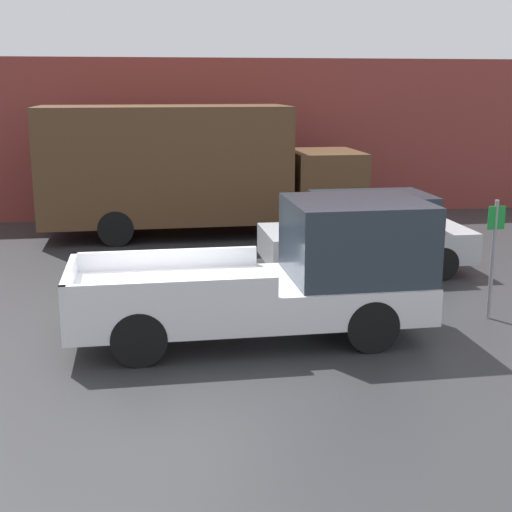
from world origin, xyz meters
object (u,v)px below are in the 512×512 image
parking_sign (493,252)px  delivery_truck (189,167)px  pickup_truck (290,274)px  car (367,233)px  newspaper_box (169,203)px

parking_sign → delivery_truck: bearing=119.9°
pickup_truck → car: (2.49, 3.67, -0.17)m
newspaper_box → parking_sign: bearing=-63.9°
delivery_truck → parking_sign: (4.62, -8.04, -0.64)m
newspaper_box → delivery_truck: bearing=-79.1°
pickup_truck → parking_sign: bearing=4.0°
delivery_truck → newspaper_box: (-0.45, 2.31, -1.32)m
delivery_truck → newspaper_box: bearing=100.9°
car → newspaper_box: 7.98m
newspaper_box → pickup_truck: bearing=-82.1°
pickup_truck → newspaper_box: bearing=97.9°
car → parking_sign: parking_sign is taller
delivery_truck → pickup_truck: bearing=-83.0°
pickup_truck → car: 4.44m
car → delivery_truck: delivery_truck is taller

